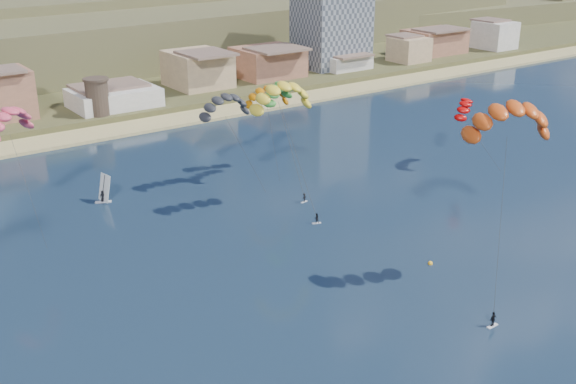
% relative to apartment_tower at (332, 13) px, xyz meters
% --- Properties ---
extents(ground, '(2400.00, 2400.00, 0.00)m').
position_rel_apartment_tower_xyz_m(ground, '(-85.00, -128.00, -17.82)').
color(ground, black).
rests_on(ground, ground).
extents(beach, '(2200.00, 12.00, 0.90)m').
position_rel_apartment_tower_xyz_m(beach, '(-85.00, -22.00, -17.57)').
color(beach, tan).
rests_on(beach, ground).
extents(foothills, '(940.00, 210.00, 18.00)m').
position_rel_apartment_tower_xyz_m(foothills, '(-62.61, 104.47, -8.74)').
color(foothills, brown).
rests_on(foothills, ground).
extents(apartment_tower, '(20.00, 16.00, 32.00)m').
position_rel_apartment_tower_xyz_m(apartment_tower, '(0.00, 0.00, 0.00)').
color(apartment_tower, gray).
rests_on(apartment_tower, ground).
extents(watchtower, '(5.82, 5.82, 8.60)m').
position_rel_apartment_tower_xyz_m(watchtower, '(-80.00, -14.00, -11.45)').
color(watchtower, '#47382D').
rests_on(watchtower, ground).
extents(kitesurfer_yellow, '(11.32, 11.93, 22.04)m').
position_rel_apartment_tower_xyz_m(kitesurfer_yellow, '(-74.60, -79.87, 1.32)').
color(kitesurfer_yellow, silver).
rests_on(kitesurfer_yellow, ground).
extents(kitesurfer_orange, '(16.96, 13.32, 26.00)m').
position_rel_apartment_tower_xyz_m(kitesurfer_orange, '(-66.01, -115.75, 4.27)').
color(kitesurfer_orange, silver).
rests_on(kitesurfer_orange, ground).
extents(kitesurfer_green, '(9.09, 16.70, 20.28)m').
position_rel_apartment_tower_xyz_m(kitesurfer_green, '(-66.91, -67.86, -1.59)').
color(kitesurfer_green, silver).
rests_on(kitesurfer_green, ground).
extents(distant_kite_pink, '(9.92, 8.92, 21.03)m').
position_rel_apartment_tower_xyz_m(distant_kite_pink, '(-112.31, -65.73, 0.20)').
color(distant_kite_pink, '#262626').
rests_on(distant_kite_pink, ground).
extents(distant_kite_dark, '(9.89, 5.98, 18.36)m').
position_rel_apartment_tower_xyz_m(distant_kite_dark, '(-76.69, -65.86, -2.70)').
color(distant_kite_dark, '#262626').
rests_on(distant_kite_dark, ground).
extents(distant_kite_orange, '(9.37, 6.68, 17.56)m').
position_rel_apartment_tower_xyz_m(distant_kite_orange, '(-65.73, -62.50, -3.29)').
color(distant_kite_orange, '#262626').
rests_on(distant_kite_orange, ground).
extents(distant_kite_red, '(8.36, 7.58, 14.95)m').
position_rel_apartment_tower_xyz_m(distant_kite_red, '(-34.86, -82.38, -5.97)').
color(distant_kite_red, '#262626').
rests_on(distant_kite_red, ground).
extents(windsurfer, '(2.91, 3.05, 4.75)m').
position_rel_apartment_tower_xyz_m(windsurfer, '(-97.78, -60.95, -16.31)').
color(windsurfer, silver).
rests_on(windsurfer, ground).
extents(buoy, '(0.67, 0.67, 0.67)m').
position_rel_apartment_tower_xyz_m(buoy, '(-70.07, -108.73, -17.71)').
color(buoy, '#FFB01A').
rests_on(buoy, ground).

